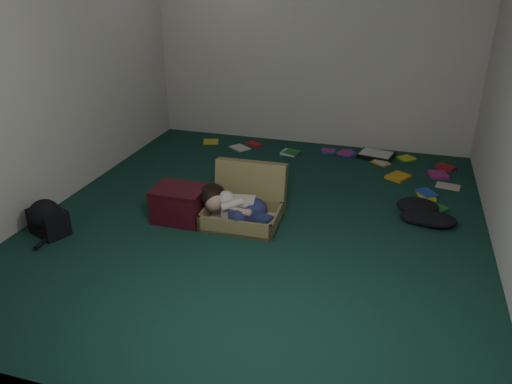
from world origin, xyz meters
The scene contains 11 objects.
floor centered at (0.00, 0.00, 0.00)m, with size 4.50×4.50×0.00m, color #143C31.
wall_back centered at (0.00, 2.25, 1.30)m, with size 4.50×4.50×0.00m, color silver.
wall_front centered at (0.00, -2.25, 1.30)m, with size 4.50×4.50×0.00m, color silver.
wall_left centered at (-2.00, 0.00, 1.30)m, with size 4.50×4.50×0.00m, color silver.
suitcase centered at (-0.15, 0.00, 0.15)m, with size 0.69×0.68×0.50m.
person centered at (-0.19, -0.17, 0.19)m, with size 0.74×0.35×0.31m.
maroon_bin centered at (-0.71, -0.21, 0.16)m, with size 0.47×0.37×0.32m.
backpack centered at (-1.70, -0.77, 0.12)m, with size 0.41×0.33×0.25m, color black, non-canonical shape.
clothing_pile centered at (1.42, 0.45, 0.08)m, with size 0.47×0.39×0.15m, color black, non-canonical shape.
paper_tray centered at (0.90, 1.95, 0.03)m, with size 0.46×0.38×0.06m.
book_scatter centered at (0.68, 1.61, 0.01)m, with size 3.15×1.54×0.02m.
Camera 1 is at (1.12, -3.92, 2.18)m, focal length 35.00 mm.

